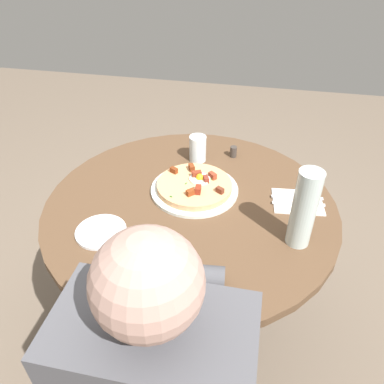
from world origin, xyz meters
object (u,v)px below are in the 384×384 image
(pizza_plate, at_px, (193,189))
(water_glass, at_px, (198,149))
(fork, at_px, (297,197))
(salt_shaker, at_px, (131,249))
(bread_plate, at_px, (101,232))
(breakfast_pizza, at_px, (194,185))
(knife, at_px, (298,204))
(pepper_shaker, at_px, (233,152))
(dining_table, at_px, (191,237))
(water_bottle, at_px, (304,209))

(pizza_plate, distance_m, water_glass, 0.22)
(pizza_plate, distance_m, fork, 0.37)
(salt_shaker, bearing_deg, pizza_plate, -107.39)
(bread_plate, distance_m, salt_shaker, 0.15)
(bread_plate, bearing_deg, salt_shaker, 149.18)
(fork, bearing_deg, salt_shaker, 32.21)
(bread_plate, bearing_deg, fork, -153.42)
(breakfast_pizza, distance_m, knife, 0.37)
(pepper_shaker, bearing_deg, salt_shaker, 70.21)
(knife, bearing_deg, dining_table, 3.06)
(water_glass, relative_size, water_bottle, 0.41)
(dining_table, distance_m, water_glass, 0.36)
(bread_plate, relative_size, pepper_shaker, 3.52)
(knife, bearing_deg, fork, -90.00)
(bread_plate, distance_m, pepper_shaker, 0.65)
(knife, distance_m, water_glass, 0.46)
(breakfast_pizza, bearing_deg, pizza_plate, 46.25)
(dining_table, relative_size, water_glass, 9.59)
(bread_plate, relative_size, water_bottle, 0.63)
(pizza_plate, distance_m, water_bottle, 0.43)
(breakfast_pizza, relative_size, fork, 1.50)
(bread_plate, xyz_separation_m, salt_shaker, (-0.13, 0.08, 0.02))
(salt_shaker, bearing_deg, water_bottle, -160.95)
(breakfast_pizza, relative_size, bread_plate, 1.69)
(knife, bearing_deg, water_bottle, 81.10)
(breakfast_pizza, xyz_separation_m, knife, (-0.37, 0.01, -0.02))
(pizza_plate, relative_size, breakfast_pizza, 1.17)
(breakfast_pizza, height_order, pepper_shaker, breakfast_pizza)
(dining_table, height_order, knife, knife)
(salt_shaker, bearing_deg, pepper_shaker, -109.79)
(water_glass, height_order, water_bottle, water_bottle)
(knife, relative_size, water_glass, 1.70)
(water_bottle, height_order, pepper_shaker, water_bottle)
(pizza_plate, height_order, salt_shaker, salt_shaker)
(dining_table, distance_m, pepper_shaker, 0.40)
(pizza_plate, xyz_separation_m, knife, (-0.37, 0.01, 0.00))
(fork, bearing_deg, breakfast_pizza, -2.48)
(breakfast_pizza, height_order, salt_shaker, same)
(pepper_shaker, bearing_deg, water_glass, 21.81)
(breakfast_pizza, distance_m, salt_shaker, 0.37)
(pizza_plate, relative_size, fork, 1.76)
(fork, distance_m, water_glass, 0.44)
(salt_shaker, bearing_deg, fork, -141.45)
(bread_plate, height_order, fork, bread_plate)
(water_bottle, distance_m, salt_shaker, 0.51)
(pepper_shaker, bearing_deg, knife, 133.01)
(pepper_shaker, bearing_deg, dining_table, 72.09)
(bread_plate, bearing_deg, water_glass, -113.66)
(pizza_plate, distance_m, pepper_shaker, 0.29)
(water_bottle, bearing_deg, pizza_plate, -27.81)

